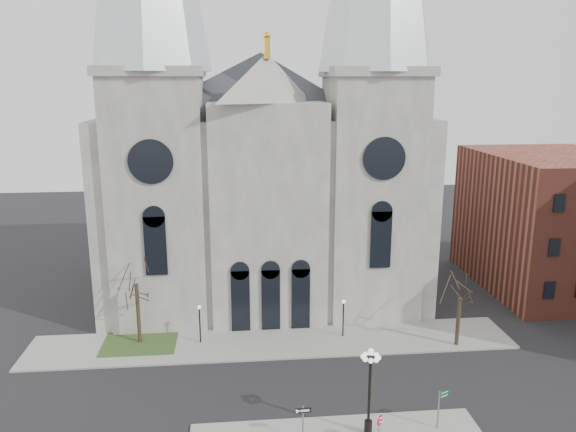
{
  "coord_description": "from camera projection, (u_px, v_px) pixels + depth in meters",
  "views": [
    {
      "loc": [
        -2.96,
        -31.8,
        21.31
      ],
      "look_at": [
        0.96,
        8.0,
        11.6
      ],
      "focal_mm": 35.0,
      "sensor_mm": 36.0,
      "label": 1
    }
  ],
  "objects": [
    {
      "name": "ground",
      "position": [
        285.0,
        421.0,
        36.07
      ],
      "size": [
        160.0,
        160.0,
        0.0
      ],
      "primitive_type": "plane",
      "color": "black",
      "rests_on": "ground"
    },
    {
      "name": "sidewalk_far",
      "position": [
        273.0,
        342.0,
        46.69
      ],
      "size": [
        40.0,
        6.0,
        0.14
      ],
      "primitive_type": "cube",
      "color": "gray",
      "rests_on": "ground"
    },
    {
      "name": "grass_patch",
      "position": [
        140.0,
        342.0,
        46.6
      ],
      "size": [
        6.0,
        5.0,
        0.18
      ],
      "primitive_type": "cube",
      "color": "#324A20",
      "rests_on": "ground"
    },
    {
      "name": "cathedral",
      "position": [
        263.0,
        110.0,
        53.82
      ],
      "size": [
        33.0,
        26.66,
        54.0
      ],
      "color": "gray",
      "rests_on": "ground"
    },
    {
      "name": "bg_building_brick",
      "position": [
        551.0,
        221.0,
        58.55
      ],
      "size": [
        14.0,
        18.0,
        14.0
      ],
      "primitive_type": "cube",
      "color": "brown",
      "rests_on": "ground"
    },
    {
      "name": "tree_left",
      "position": [
        136.0,
        280.0,
        45.3
      ],
      "size": [
        3.2,
        3.2,
        7.5
      ],
      "color": "black",
      "rests_on": "ground"
    },
    {
      "name": "tree_right",
      "position": [
        460.0,
        295.0,
        45.15
      ],
      "size": [
        3.2,
        3.2,
        6.0
      ],
      "color": "black",
      "rests_on": "ground"
    },
    {
      "name": "ped_lamp_left",
      "position": [
        200.0,
        318.0,
        46.07
      ],
      "size": [
        0.32,
        0.32,
        3.26
      ],
      "color": "black",
      "rests_on": "sidewalk_far"
    },
    {
      "name": "ped_lamp_right",
      "position": [
        343.0,
        312.0,
        47.21
      ],
      "size": [
        0.32,
        0.32,
        3.26
      ],
      "color": "black",
      "rests_on": "sidewalk_far"
    },
    {
      "name": "stop_sign",
      "position": [
        379.0,
        423.0,
        32.87
      ],
      "size": [
        0.74,
        0.35,
        2.23
      ],
      "rotation": [
        0.0,
        0.0,
        0.43
      ],
      "color": "slate",
      "rests_on": "sidewalk_near"
    },
    {
      "name": "globe_lamp",
      "position": [
        370.0,
        381.0,
        33.7
      ],
      "size": [
        1.49,
        1.49,
        5.71
      ],
      "rotation": [
        0.0,
        0.0,
        -0.24
      ],
      "color": "black",
      "rests_on": "sidewalk_near"
    },
    {
      "name": "one_way_sign",
      "position": [
        303.0,
        417.0,
        33.58
      ],
      "size": [
        0.99,
        0.1,
        2.27
      ],
      "rotation": [
        0.0,
        0.0,
        0.04
      ],
      "color": "slate",
      "rests_on": "sidewalk_near"
    },
    {
      "name": "street_name_sign",
      "position": [
        440.0,
        406.0,
        34.81
      ],
      "size": [
        0.74,
        0.38,
        2.52
      ],
      "rotation": [
        0.0,
        0.0,
        0.43
      ],
      "color": "slate",
      "rests_on": "sidewalk_near"
    }
  ]
}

